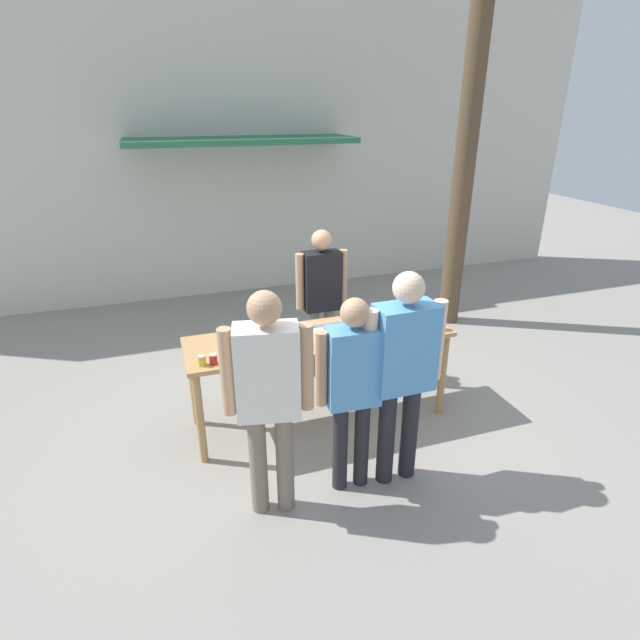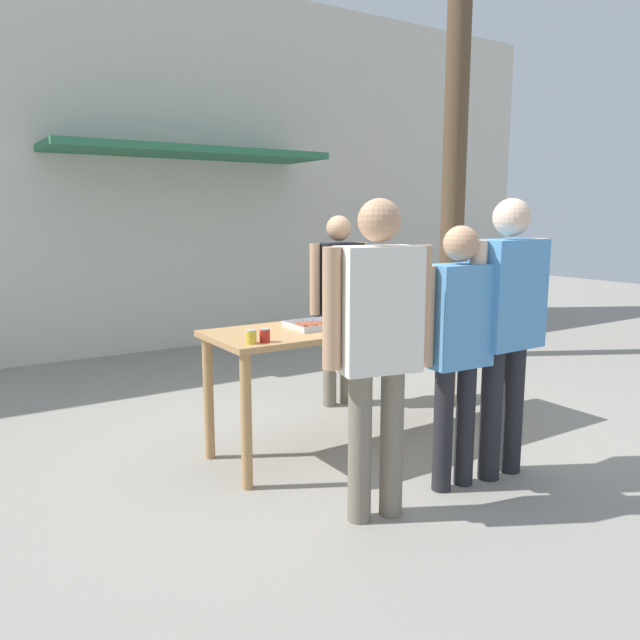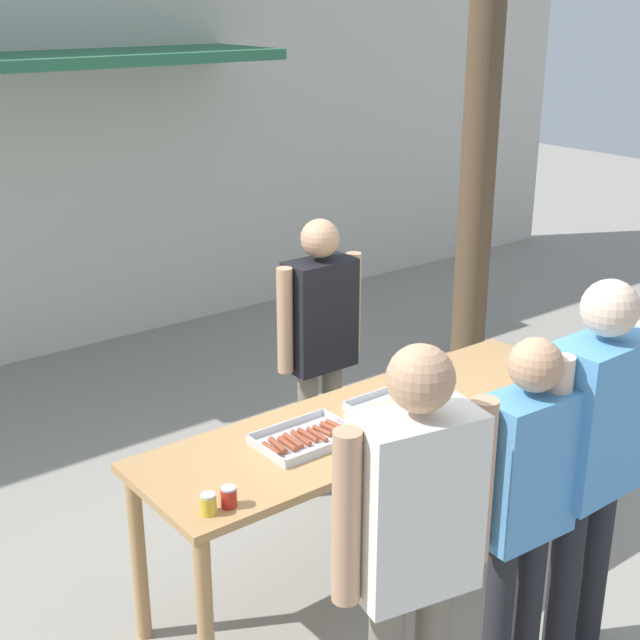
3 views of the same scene
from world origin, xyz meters
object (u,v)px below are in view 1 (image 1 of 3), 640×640
(beer_cup, at_px, (438,324))
(person_customer_with_cup, at_px, (403,364))
(person_customer_holding_hotdog, at_px, (268,389))
(person_customer_waiting_in_line, at_px, (353,381))
(person_server_behind_table, at_px, (322,291))
(condiment_jar_ketchup, at_px, (213,359))
(utility_pole, at_px, (471,109))
(food_tray_buns, at_px, (332,331))
(food_tray_sausages, at_px, (274,340))
(condiment_jar_mustard, at_px, (202,361))

(beer_cup, distance_m, person_customer_with_cup, 1.08)
(person_customer_holding_hotdog, distance_m, person_customer_waiting_in_line, 0.66)
(person_server_behind_table, xyz_separation_m, person_customer_holding_hotdog, (-1.03, -1.86, 0.05))
(condiment_jar_ketchup, xyz_separation_m, utility_pole, (3.54, 1.99, 1.86))
(beer_cup, height_order, person_server_behind_table, person_server_behind_table)
(food_tray_buns, bearing_deg, person_customer_with_cup, -78.47)
(condiment_jar_ketchup, xyz_separation_m, person_customer_with_cup, (1.33, -0.75, 0.11))
(beer_cup, xyz_separation_m, person_customer_holding_hotdog, (-1.81, -0.78, 0.09))
(food_tray_sausages, relative_size, food_tray_buns, 1.03)
(person_server_behind_table, distance_m, person_customer_with_cup, 1.85)
(food_tray_buns, height_order, condiment_jar_mustard, condiment_jar_mustard)
(person_server_behind_table, distance_m, person_customer_holding_hotdog, 2.13)
(beer_cup, bearing_deg, person_customer_with_cup, -135.12)
(food_tray_sausages, relative_size, person_customer_with_cup, 0.25)
(person_customer_with_cup, bearing_deg, food_tray_buns, -79.27)
(food_tray_sausages, xyz_separation_m, person_customer_holding_hotdog, (-0.28, -1.02, 0.14))
(condiment_jar_mustard, distance_m, person_customer_with_cup, 1.61)
(food_tray_buns, xyz_separation_m, person_customer_waiting_in_line, (-0.19, -0.97, 0.04))
(condiment_jar_mustard, xyz_separation_m, beer_cup, (2.19, 0.01, 0.02))
(food_tray_buns, xyz_separation_m, condiment_jar_ketchup, (-1.13, -0.26, 0.02))
(food_tray_sausages, distance_m, person_server_behind_table, 1.12)
(condiment_jar_mustard, height_order, beer_cup, beer_cup)
(condiment_jar_ketchup, height_order, person_customer_with_cup, person_customer_with_cup)
(person_customer_with_cup, bearing_deg, food_tray_sausages, -53.62)
(person_customer_holding_hotdog, relative_size, person_customer_waiting_in_line, 1.09)
(person_customer_holding_hotdog, bearing_deg, condiment_jar_mustard, -52.45)
(food_tray_sausages, bearing_deg, person_server_behind_table, 48.57)
(food_tray_buns, bearing_deg, beer_cup, -14.19)
(condiment_jar_mustard, relative_size, condiment_jar_ketchup, 1.00)
(food_tray_buns, distance_m, person_server_behind_table, 0.86)
(food_tray_sausages, distance_m, beer_cup, 1.55)
(food_tray_sausages, xyz_separation_m, person_server_behind_table, (0.74, 0.84, 0.08))
(condiment_jar_mustard, bearing_deg, food_tray_sausages, 20.91)
(person_customer_holding_hotdog, xyz_separation_m, utility_pole, (3.25, 2.75, 1.75))
(person_server_behind_table, xyz_separation_m, utility_pole, (2.23, 0.89, 1.80))
(beer_cup, height_order, person_customer_holding_hotdog, person_customer_holding_hotdog)
(condiment_jar_mustard, distance_m, person_customer_holding_hotdog, 0.87)
(food_tray_buns, distance_m, person_customer_holding_hotdog, 1.33)
(condiment_jar_mustard, bearing_deg, food_tray_buns, 11.71)
(condiment_jar_mustard, bearing_deg, person_customer_with_cup, -27.93)
(person_customer_holding_hotdog, bearing_deg, condiment_jar_ketchup, -58.13)
(condiment_jar_mustard, height_order, condiment_jar_ketchup, same)
(person_customer_waiting_in_line, relative_size, utility_pole, 0.30)
(condiment_jar_mustard, xyz_separation_m, person_server_behind_table, (1.40, 1.09, 0.06))
(food_tray_buns, distance_m, person_customer_with_cup, 1.04)
(condiment_jar_ketchup, bearing_deg, person_customer_waiting_in_line, -37.43)
(person_server_behind_table, height_order, person_customer_waiting_in_line, person_server_behind_table)
(food_tray_buns, relative_size, condiment_jar_mustard, 5.02)
(food_tray_sausages, height_order, condiment_jar_mustard, condiment_jar_mustard)
(food_tray_buns, distance_m, condiment_jar_ketchup, 1.15)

